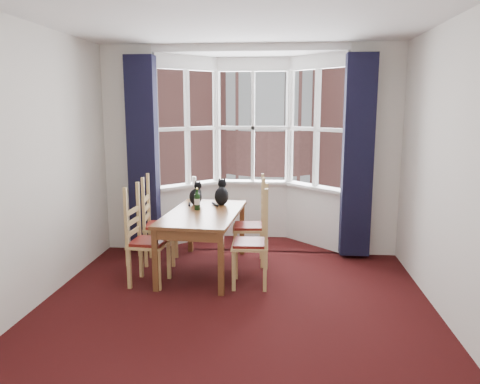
# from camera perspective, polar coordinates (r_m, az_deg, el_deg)

# --- Properties ---
(floor) EXTENTS (4.50, 4.50, 0.00)m
(floor) POSITION_cam_1_polar(r_m,az_deg,el_deg) (4.55, -1.07, -15.57)
(floor) COLOR black
(floor) RESTS_ON ground
(ceiling) EXTENTS (4.50, 4.50, 0.00)m
(ceiling) POSITION_cam_1_polar(r_m,az_deg,el_deg) (4.17, -1.21, 21.56)
(ceiling) COLOR white
(ceiling) RESTS_ON floor
(wall_left) EXTENTS (0.00, 4.50, 4.50)m
(wall_left) POSITION_cam_1_polar(r_m,az_deg,el_deg) (4.79, -25.68, 2.26)
(wall_left) COLOR silver
(wall_left) RESTS_ON floor
(wall_right) EXTENTS (0.00, 4.50, 4.50)m
(wall_right) POSITION_cam_1_polar(r_m,az_deg,el_deg) (4.39, 25.80, 1.59)
(wall_right) COLOR silver
(wall_right) RESTS_ON floor
(wall_near) EXTENTS (4.00, 0.00, 4.00)m
(wall_near) POSITION_cam_1_polar(r_m,az_deg,el_deg) (1.96, -8.53, -7.28)
(wall_near) COLOR silver
(wall_near) RESTS_ON floor
(wall_back_pier_left) EXTENTS (0.70, 0.12, 2.80)m
(wall_back_pier_left) POSITION_cam_1_polar(r_m,az_deg,el_deg) (6.69, -13.17, 5.04)
(wall_back_pier_left) COLOR silver
(wall_back_pier_left) RESTS_ON floor
(wall_back_pier_right) EXTENTS (0.70, 0.12, 2.80)m
(wall_back_pier_right) POSITION_cam_1_polar(r_m,az_deg,el_deg) (6.45, 15.96, 4.73)
(wall_back_pier_right) COLOR silver
(wall_back_pier_right) RESTS_ON floor
(bay_window) EXTENTS (2.76, 0.94, 2.80)m
(bay_window) POSITION_cam_1_polar(r_m,az_deg,el_deg) (6.86, 1.44, 5.44)
(bay_window) COLOR white
(bay_window) RESTS_ON floor
(curtain_left) EXTENTS (0.38, 0.22, 2.60)m
(curtain_left) POSITION_cam_1_polar(r_m,az_deg,el_deg) (6.45, -11.71, 4.46)
(curtain_left) COLOR black
(curtain_left) RESTS_ON floor
(curtain_right) EXTENTS (0.38, 0.22, 2.60)m
(curtain_right) POSITION_cam_1_polar(r_m,az_deg,el_deg) (6.24, 14.15, 4.17)
(curtain_right) COLOR black
(curtain_right) RESTS_ON floor
(dining_table) EXTENTS (0.93, 1.59, 0.74)m
(dining_table) POSITION_cam_1_polar(r_m,az_deg,el_deg) (5.68, -4.50, -3.26)
(dining_table) COLOR brown
(dining_table) RESTS_ON floor
(chair_left_near) EXTENTS (0.43, 0.45, 0.92)m
(chair_left_near) POSITION_cam_1_polar(r_m,az_deg,el_deg) (5.43, -11.97, -6.11)
(chair_left_near) COLOR tan
(chair_left_near) RESTS_ON floor
(chair_left_far) EXTENTS (0.44, 0.46, 0.92)m
(chair_left_far) POSITION_cam_1_polar(r_m,az_deg,el_deg) (6.11, -10.46, -4.19)
(chair_left_far) COLOR tan
(chair_left_far) RESTS_ON floor
(chair_right_near) EXTENTS (0.41, 0.43, 0.92)m
(chair_right_near) POSITION_cam_1_polar(r_m,az_deg,el_deg) (5.25, 2.24, -6.46)
(chair_right_near) COLOR tan
(chair_right_near) RESTS_ON floor
(chair_right_far) EXTENTS (0.43, 0.45, 0.92)m
(chair_right_far) POSITION_cam_1_polar(r_m,az_deg,el_deg) (5.98, 1.95, -4.35)
(chair_right_far) COLOR tan
(chair_right_far) RESTS_ON floor
(cat_left) EXTENTS (0.21, 0.26, 0.31)m
(cat_left) POSITION_cam_1_polar(r_m,az_deg,el_deg) (6.10, -5.40, -0.41)
(cat_left) COLOR black
(cat_left) RESTS_ON dining_table
(cat_right) EXTENTS (0.19, 0.27, 0.35)m
(cat_right) POSITION_cam_1_polar(r_m,az_deg,el_deg) (6.06, -2.25, -0.30)
(cat_right) COLOR black
(cat_right) RESTS_ON dining_table
(wine_bottle) EXTENTS (0.07, 0.07, 0.27)m
(wine_bottle) POSITION_cam_1_polar(r_m,az_deg,el_deg) (5.78, -5.25, -1.01)
(wine_bottle) COLOR black
(wine_bottle) RESTS_ON dining_table
(candle_tall) EXTENTS (0.06, 0.06, 0.11)m
(candle_tall) POSITION_cam_1_polar(r_m,az_deg,el_deg) (6.87, -5.62, 1.42)
(candle_tall) COLOR white
(candle_tall) RESTS_ON bay_window
(street) EXTENTS (80.00, 80.00, 0.00)m
(street) POSITION_cam_1_polar(r_m,az_deg,el_deg) (37.19, 4.46, -2.05)
(street) COLOR #333335
(street) RESTS_ON ground
(tenement_building) EXTENTS (18.40, 7.80, 15.20)m
(tenement_building) POSITION_cam_1_polar(r_m,az_deg,el_deg) (18.09, 3.88, 9.12)
(tenement_building) COLOR #92544B
(tenement_building) RESTS_ON street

